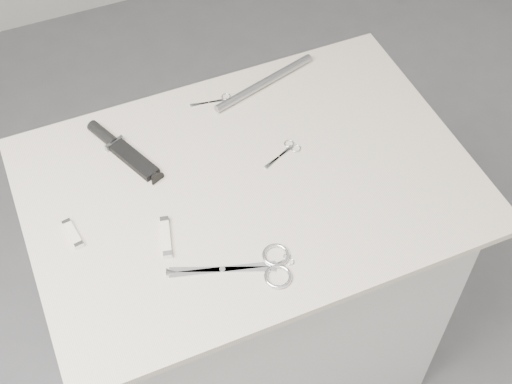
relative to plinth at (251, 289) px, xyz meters
name	(u,v)px	position (x,y,z in m)	size (l,w,h in m)	color
ground	(252,360)	(0.00, 0.00, -0.46)	(4.00, 4.00, 0.01)	slate
plinth	(251,289)	(0.00, 0.00, 0.00)	(0.90, 0.60, 0.90)	silver
display_board	(250,184)	(0.00, 0.00, 0.46)	(1.00, 0.70, 0.02)	beige
large_shears	(257,267)	(-0.07, -0.22, 0.47)	(0.25, 0.14, 0.01)	silver
embroidery_scissors_a	(286,151)	(0.11, 0.05, 0.47)	(0.10, 0.07, 0.00)	silver
embroidery_scissors_b	(218,101)	(0.03, 0.27, 0.47)	(0.10, 0.04, 0.00)	silver
tiny_scissors	(281,262)	(-0.02, -0.22, 0.47)	(0.07, 0.03, 0.00)	silver
sheathed_knife	(120,148)	(-0.24, 0.21, 0.48)	(0.12, 0.22, 0.03)	black
pocket_knife_a	(166,237)	(-0.22, -0.07, 0.48)	(0.05, 0.10, 0.01)	silver
pocket_knife_b	(73,234)	(-0.40, 0.01, 0.47)	(0.03, 0.08, 0.01)	silver
metal_rail	(264,83)	(0.15, 0.27, 0.48)	(0.02, 0.02, 0.30)	gray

